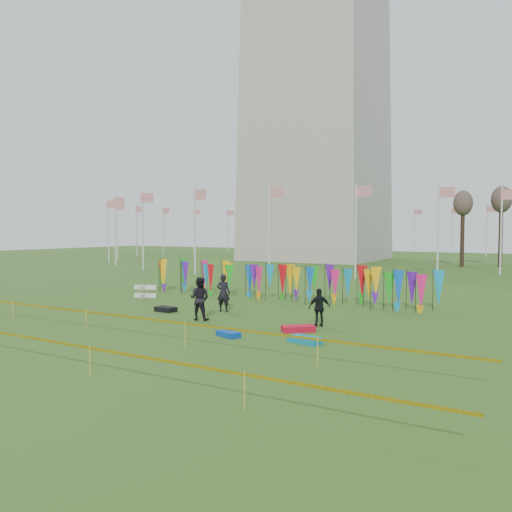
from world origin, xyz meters
The scene contains 13 objects.
ground centered at (0.00, 0.00, 0.00)m, with size 160.00×160.00×0.00m, color #2E5317.
flagpole_ring centered at (-14.00, 48.00, 4.00)m, with size 57.40×56.16×8.00m.
banner_row centered at (0.28, 8.90, 1.22)m, with size 18.64×0.64×2.10m.
caution_tape_near centered at (-0.22, -2.90, 0.78)m, with size 26.00×0.02×0.90m.
caution_tape_far centered at (-0.22, -7.11, 0.78)m, with size 26.00×0.02×0.90m.
box_kite centered at (-7.01, 5.85, 0.40)m, with size 0.72×0.72×0.80m.
person_left centered at (-0.08, 4.04, 0.95)m, with size 0.69×0.50×1.89m, color black.
person_mid centered at (0.29, 1.56, 0.98)m, with size 0.95×0.59×1.96m, color black.
person_right centered at (5.62, 2.87, 0.81)m, with size 0.95×0.54×1.62m, color black.
kite_bag_blue centered at (3.38, -0.75, 0.10)m, with size 0.97×0.51×0.20m, color #0A43AB.
kite_bag_red centered at (5.30, 1.47, 0.12)m, with size 1.31×0.60×0.24m, color red.
kite_bag_black centered at (-2.59, 2.57, 0.12)m, with size 1.05×0.61×0.24m, color black.
kite_bag_teal centered at (6.38, -0.24, 0.12)m, with size 1.20×0.58×0.23m, color #0B81A6.
Camera 1 is at (13.88, -16.62, 4.11)m, focal length 35.00 mm.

